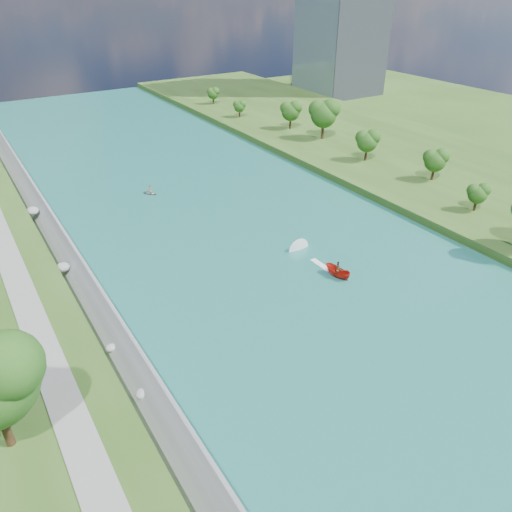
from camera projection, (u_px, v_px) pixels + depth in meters
ground at (319, 298)px, 64.17m from camera, size 260.00×260.00×0.00m
river_water at (240, 236)px, 78.85m from camera, size 55.00×240.00×0.10m
berm_east at (450, 174)px, 101.26m from camera, size 44.00×240.00×1.50m
riprap_bank at (74, 277)px, 65.22m from camera, size 4.18×236.00×4.15m
riverside_path at (15, 276)px, 62.16m from camera, size 3.00×200.00×0.10m
trees_east at (418, 161)px, 92.05m from camera, size 15.35×142.42×10.93m
motorboat at (330, 267)px, 69.38m from camera, size 3.60×18.93×1.99m
raft at (151, 192)px, 93.51m from camera, size 3.29×3.51×1.70m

